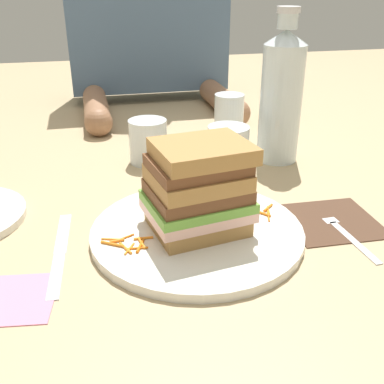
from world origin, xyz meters
name	(u,v)px	position (x,y,z in m)	size (l,w,h in m)	color
ground_plane	(202,237)	(0.00, 0.00, 0.00)	(3.00, 3.00, 0.00)	tan
main_plate	(197,232)	(-0.01, 0.01, 0.01)	(0.29, 0.29, 0.01)	white
sandwich	(198,188)	(-0.01, 0.01, 0.07)	(0.15, 0.13, 0.12)	#A87A42
carrot_shred_0	(111,241)	(-0.12, 0.00, 0.01)	(0.00, 0.00, 0.02)	orange
carrot_shred_1	(112,244)	(-0.12, -0.01, 0.01)	(0.00, 0.00, 0.03)	orange
carrot_shred_2	(126,248)	(-0.11, -0.03, 0.01)	(0.00, 0.00, 0.03)	orange
carrot_shred_3	(143,238)	(-0.08, -0.01, 0.01)	(0.00, 0.00, 0.03)	orange
carrot_shred_4	(129,249)	(-0.10, -0.03, 0.01)	(0.00, 0.00, 0.03)	orange
carrot_shred_5	(142,243)	(-0.09, -0.02, 0.01)	(0.00, 0.00, 0.03)	orange
carrot_shred_6	(140,246)	(-0.09, -0.03, 0.01)	(0.00, 0.00, 0.03)	orange
carrot_shred_7	(136,248)	(-0.09, -0.03, 0.01)	(0.00, 0.00, 0.03)	orange
carrot_shred_8	(117,241)	(-0.12, -0.01, 0.01)	(0.00, 0.00, 0.02)	orange
carrot_shred_9	(126,238)	(-0.10, 0.00, 0.01)	(0.00, 0.00, 0.02)	orange
carrot_shred_10	(245,212)	(0.07, 0.03, 0.01)	(0.00, 0.00, 0.03)	orange
carrot_shred_11	(268,208)	(0.11, 0.03, 0.01)	(0.00, 0.00, 0.02)	orange
carrot_shred_12	(268,210)	(0.11, 0.03, 0.01)	(0.00, 0.00, 0.02)	orange
carrot_shred_13	(246,215)	(0.07, 0.02, 0.01)	(0.00, 0.00, 0.02)	orange
carrot_shred_14	(248,208)	(0.08, 0.04, 0.01)	(0.00, 0.00, 0.03)	orange
carrot_shred_15	(268,216)	(0.10, 0.01, 0.01)	(0.00, 0.00, 0.03)	orange
carrot_shred_16	(263,213)	(0.10, 0.02, 0.01)	(0.00, 0.00, 0.02)	orange
napkin_dark	(332,222)	(0.19, 0.00, 0.00)	(0.13, 0.13, 0.00)	#4C3323
fork	(341,227)	(0.19, -0.03, 0.00)	(0.02, 0.17, 0.00)	silver
knife	(60,253)	(-0.19, 0.00, 0.00)	(0.03, 0.20, 0.00)	silver
juice_glass	(228,151)	(0.11, 0.23, 0.03)	(0.08, 0.08, 0.08)	white
water_bottle	(281,95)	(0.21, 0.25, 0.13)	(0.08, 0.08, 0.28)	silver
empty_tumbler_0	(148,141)	(-0.03, 0.29, 0.04)	(0.07, 0.07, 0.08)	silver
empty_tumbler_1	(229,116)	(0.16, 0.40, 0.05)	(0.06, 0.06, 0.10)	silver
napkin_pink	(17,298)	(-0.23, -0.08, 0.00)	(0.08, 0.09, 0.00)	pink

